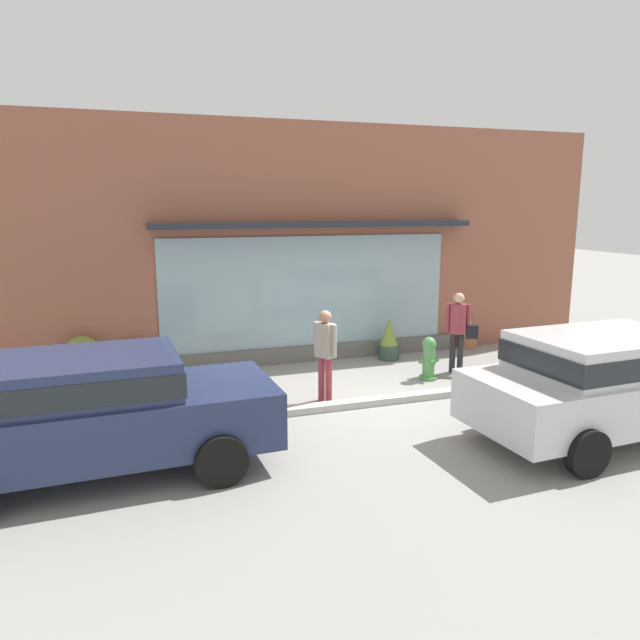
# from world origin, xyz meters

# --- Properties ---
(ground_plane) EXTENTS (60.00, 60.00, 0.00)m
(ground_plane) POSITION_xyz_m (0.00, 0.00, 0.00)
(ground_plane) COLOR gray
(curb_strip) EXTENTS (14.00, 0.24, 0.12)m
(curb_strip) POSITION_xyz_m (0.00, -0.20, 0.06)
(curb_strip) COLOR #B2B2AD
(curb_strip) RESTS_ON ground_plane
(storefront) EXTENTS (14.00, 0.81, 5.18)m
(storefront) POSITION_xyz_m (-0.00, 3.19, 2.54)
(storefront) COLOR #935642
(storefront) RESTS_ON ground_plane
(fire_hydrant) EXTENTS (0.42, 0.39, 0.87)m
(fire_hydrant) POSITION_xyz_m (1.64, 0.85, 0.44)
(fire_hydrant) COLOR #4C8C47
(fire_hydrant) RESTS_ON ground_plane
(pedestrian_with_handbag) EXTENTS (0.60, 0.42, 1.68)m
(pedestrian_with_handbag) POSITION_xyz_m (2.44, 1.09, 0.98)
(pedestrian_with_handbag) COLOR #232328
(pedestrian_with_handbag) RESTS_ON ground_plane
(pedestrian_passerby) EXTENTS (0.33, 0.45, 1.65)m
(pedestrian_passerby) POSITION_xyz_m (-0.77, 0.24, 0.97)
(pedestrian_passerby) COLOR #8E333D
(pedestrian_passerby) RESTS_ON ground_plane
(parked_car_silver) EXTENTS (4.60, 2.18, 1.59)m
(parked_car_silver) POSITION_xyz_m (2.72, -2.63, 0.91)
(parked_car_silver) COLOR silver
(parked_car_silver) RESTS_ON ground_plane
(parked_car_navy) EXTENTS (4.62, 2.09, 1.59)m
(parked_car_navy) POSITION_xyz_m (-4.57, -1.51, 0.91)
(parked_car_navy) COLOR navy
(parked_car_navy) RESTS_ON ground_plane
(potted_plant_doorstep) EXTENTS (0.61, 0.61, 0.78)m
(potted_plant_doorstep) POSITION_xyz_m (-3.89, 2.82, 0.42)
(potted_plant_doorstep) COLOR #33473D
(potted_plant_doorstep) RESTS_ON ground_plane
(potted_plant_window_left) EXTENTS (0.46, 0.46, 0.94)m
(potted_plant_window_left) POSITION_xyz_m (1.55, 2.52, 0.45)
(potted_plant_window_left) COLOR #33473D
(potted_plant_window_left) RESTS_ON ground_plane
(potted_plant_corner_tall) EXTENTS (0.48, 0.48, 0.85)m
(potted_plant_corner_tall) POSITION_xyz_m (3.86, 2.92, 0.40)
(potted_plant_corner_tall) COLOR #9E6042
(potted_plant_corner_tall) RESTS_ON ground_plane
(potted_plant_window_right) EXTENTS (0.72, 0.72, 0.94)m
(potted_plant_window_right) POSITION_xyz_m (-4.88, 2.81, 0.51)
(potted_plant_window_right) COLOR #B7B2A3
(potted_plant_window_right) RESTS_ON ground_plane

